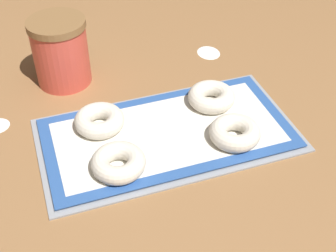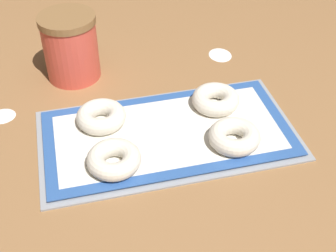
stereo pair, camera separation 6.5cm
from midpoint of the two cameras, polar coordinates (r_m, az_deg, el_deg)
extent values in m
plane|color=olive|center=(0.97, -1.66, -1.21)|extent=(2.80, 2.80, 0.00)
cube|color=#93969B|center=(0.96, -1.95, -1.19)|extent=(0.53, 0.28, 0.01)
cube|color=#2D569E|center=(0.96, -1.95, -0.95)|extent=(0.50, 0.26, 0.00)
cube|color=silver|center=(0.96, -1.95, -0.94)|extent=(0.45, 0.21, 0.00)
torus|color=silver|center=(0.88, -8.20, -4.51)|extent=(0.10, 0.10, 0.04)
torus|color=silver|center=(0.93, 6.17, -0.86)|extent=(0.10, 0.10, 0.04)
torus|color=silver|center=(0.97, -10.26, 0.61)|extent=(0.10, 0.10, 0.04)
torus|color=silver|center=(1.02, 3.49, 3.51)|extent=(0.10, 0.10, 0.04)
cylinder|color=#DB4C3D|center=(1.12, -14.55, 8.36)|extent=(0.13, 0.13, 0.14)
cylinder|color=olive|center=(1.08, -15.25, 11.89)|extent=(0.13, 0.13, 0.02)
ellipsoid|color=white|center=(1.23, 3.43, 8.91)|extent=(0.06, 0.07, 0.00)
camera|label=1|loc=(0.03, -91.98, -1.70)|focal=50.00mm
camera|label=2|loc=(0.03, 88.02, 1.70)|focal=50.00mm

